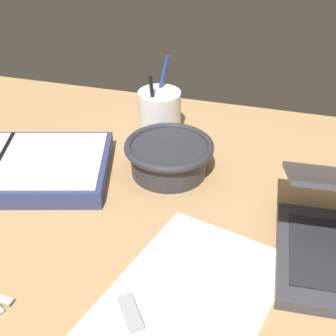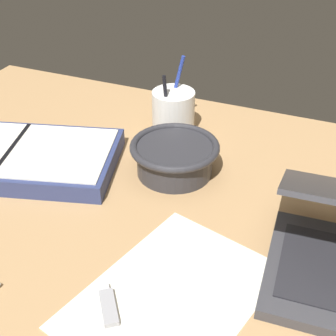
% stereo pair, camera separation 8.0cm
% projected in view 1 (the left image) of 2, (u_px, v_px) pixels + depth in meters
% --- Properties ---
extents(desk_top, '(1.40, 1.00, 0.02)m').
position_uv_depth(desk_top, '(168.00, 239.00, 0.77)').
color(desk_top, tan).
rests_on(desk_top, ground).
extents(bowl, '(0.17, 0.17, 0.07)m').
position_uv_depth(bowl, '(169.00, 156.00, 0.90)').
color(bowl, '#2D2D33').
rests_on(bowl, desk_top).
extents(pen_cup, '(0.09, 0.09, 0.17)m').
position_uv_depth(pen_cup, '(159.00, 112.00, 1.02)').
color(pen_cup, white).
rests_on(pen_cup, desk_top).
extents(planner, '(0.45, 0.32, 0.04)m').
position_uv_depth(planner, '(2.00, 167.00, 0.90)').
color(planner, navy).
rests_on(planner, desk_top).
extents(paper_sheet_front, '(0.28, 0.34, 0.00)m').
position_uv_depth(paper_sheet_front, '(190.00, 295.00, 0.66)').
color(paper_sheet_front, silver).
rests_on(paper_sheet_front, desk_top).
extents(usb_drive, '(0.06, 0.07, 0.01)m').
position_uv_depth(usb_drive, '(130.00, 311.00, 0.63)').
color(usb_drive, '#99999E').
rests_on(usb_drive, desk_top).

